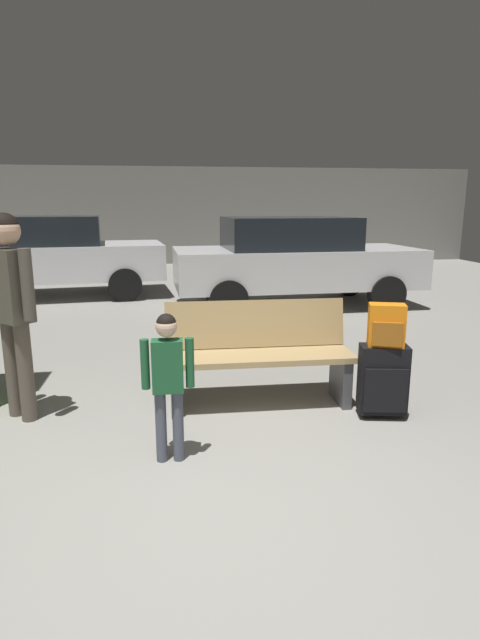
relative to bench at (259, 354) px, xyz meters
name	(u,v)px	position (x,y,z in m)	size (l,w,h in m)	color
ground_plane	(194,342)	(-0.46, 2.27, -0.49)	(18.00, 18.00, 0.10)	gray
garage_back_wall	(179,216)	(-0.46, 11.13, 0.96)	(18.00, 0.12, 2.80)	slate
bench	(259,354)	(0.00, 0.00, 0.00)	(1.60, 0.54, 0.89)	tan
suitcase	(383,380)	(0.95, -0.45, -0.12)	(0.41, 0.29, 0.60)	black
backpack_bright	(386,326)	(0.95, -0.45, 0.33)	(0.31, 0.26, 0.34)	orange
child	(168,372)	(-0.77, -0.94, 0.19)	(0.35, 0.21, 1.03)	#4C5160
adult	(11,295)	(-1.97, -0.05, 0.58)	(0.44, 0.42, 1.65)	brown
parked_car_near	(294,259)	(1.35, 4.26, 0.36)	(4.17, 1.94, 1.51)	silver
parked_car_far	(49,254)	(-2.99, 5.75, 0.36)	(4.27, 2.18, 1.51)	silver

